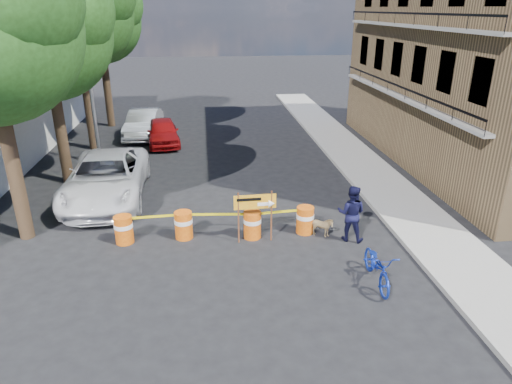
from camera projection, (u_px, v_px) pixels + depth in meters
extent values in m
plane|color=black|center=(243.00, 256.00, 13.58)|extent=(120.00, 120.00, 0.00)
cube|color=gray|center=(374.00, 177.00, 19.72)|extent=(2.40, 40.00, 0.15)
cube|color=olive|center=(499.00, 29.00, 19.93)|extent=(8.00, 16.00, 12.00)
cylinder|color=#332316|center=(12.00, 163.00, 13.77)|extent=(0.44, 0.44, 5.04)
cylinder|color=#332316|center=(60.00, 127.00, 18.43)|extent=(0.44, 0.44, 4.76)
sphere|color=#1F4313|center=(45.00, 34.00, 17.09)|extent=(5.00, 5.00, 5.00)
sphere|color=#1F4313|center=(62.00, 10.00, 16.40)|extent=(3.75, 3.75, 3.75)
sphere|color=#1F4313|center=(33.00, 52.00, 17.84)|extent=(3.50, 3.50, 3.50)
cylinder|color=#332316|center=(88.00, 98.00, 22.93)|extent=(0.44, 0.44, 5.32)
sphere|color=#1F4313|center=(76.00, 13.00, 21.43)|extent=(5.40, 5.40, 5.40)
sphere|color=#1F4313|center=(64.00, 29.00, 22.26)|extent=(3.78, 3.78, 3.78)
cylinder|color=#332316|center=(107.00, 86.00, 27.61)|extent=(0.44, 0.44, 4.93)
sphere|color=#1F4313|center=(99.00, 21.00, 26.22)|extent=(4.80, 4.80, 4.80)
sphere|color=#1F4313|center=(111.00, 4.00, 25.53)|extent=(3.60, 3.60, 3.60)
sphere|color=#1F4313|center=(90.00, 33.00, 26.96)|extent=(3.36, 3.36, 3.36)
cylinder|color=gray|center=(89.00, 77.00, 20.21)|extent=(0.16, 0.16, 8.00)
cylinder|color=#C7450B|center=(124.00, 230.00, 14.20)|extent=(0.56, 0.56, 0.90)
cylinder|color=white|center=(123.00, 225.00, 14.15)|extent=(0.58, 0.58, 0.14)
cylinder|color=#C7450B|center=(184.00, 225.00, 14.50)|extent=(0.56, 0.56, 0.90)
cylinder|color=white|center=(183.00, 221.00, 14.44)|extent=(0.58, 0.58, 0.14)
cylinder|color=#C7450B|center=(252.00, 225.00, 14.53)|extent=(0.56, 0.56, 0.90)
cylinder|color=white|center=(252.00, 220.00, 14.47)|extent=(0.58, 0.58, 0.14)
cylinder|color=#C7450B|center=(305.00, 220.00, 14.84)|extent=(0.56, 0.56, 0.90)
cylinder|color=white|center=(305.00, 216.00, 14.79)|extent=(0.58, 0.58, 0.14)
cylinder|color=#592D19|center=(239.00, 218.00, 14.06)|extent=(0.05, 0.05, 1.69)
cylinder|color=#592D19|center=(271.00, 216.00, 14.20)|extent=(0.05, 0.05, 1.69)
cube|color=orange|center=(255.00, 202.00, 13.93)|extent=(1.31, 0.08, 0.47)
cube|color=white|center=(264.00, 204.00, 13.98)|extent=(0.38, 0.02, 0.11)
cone|color=white|center=(272.00, 204.00, 14.02)|extent=(0.22, 0.25, 0.24)
cube|color=black|center=(249.00, 200.00, 13.85)|extent=(0.75, 0.04, 0.09)
imported|color=black|center=(351.00, 213.00, 14.22)|extent=(1.09, 0.99, 1.82)
imported|color=#1531AF|center=(379.00, 250.00, 11.88)|extent=(0.74, 1.08, 1.99)
imported|color=tan|center=(321.00, 227.00, 14.61)|extent=(0.90, 0.67, 0.69)
imported|color=silver|center=(106.00, 178.00, 17.37)|extent=(2.98, 6.19, 1.70)
imported|color=#9C0D0E|center=(163.00, 132.00, 24.48)|extent=(2.15, 4.20, 1.37)
imported|color=#B8BCC0|center=(144.00, 123.00, 25.92)|extent=(1.92, 4.66, 1.50)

